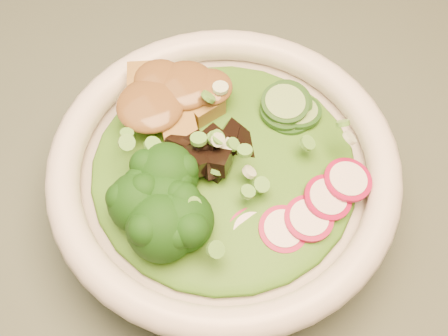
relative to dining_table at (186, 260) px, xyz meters
name	(u,v)px	position (x,y,z in m)	size (l,w,h in m)	color
dining_table	(186,260)	(0.00, 0.00, 0.00)	(1.20, 0.80, 0.75)	black
salad_bowl	(224,180)	(0.04, -0.01, 0.16)	(0.28, 0.28, 0.08)	silver
lettuce_bed	(224,167)	(0.04, -0.01, 0.18)	(0.22, 0.22, 0.03)	#215512
broccoli_florets	(163,212)	(-0.02, -0.03, 0.19)	(0.08, 0.07, 0.05)	black
radish_slices	(292,218)	(0.07, -0.08, 0.18)	(0.12, 0.04, 0.02)	maroon
cucumber_slices	(284,110)	(0.10, 0.01, 0.19)	(0.07, 0.07, 0.04)	#85B363
mushroom_heap	(213,148)	(0.04, 0.00, 0.19)	(0.07, 0.07, 0.04)	black
tofu_cubes	(168,109)	(0.02, 0.05, 0.19)	(0.09, 0.06, 0.04)	olive
peanut_sauce	(167,99)	(0.02, 0.05, 0.20)	(0.07, 0.06, 0.02)	brown
scallion_garnish	(224,150)	(0.04, -0.01, 0.20)	(0.20, 0.20, 0.03)	#569E37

